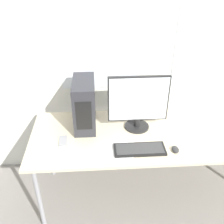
% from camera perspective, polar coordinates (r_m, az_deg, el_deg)
% --- Properties ---
extents(wall_back, '(8.00, 0.07, 2.70)m').
position_cam_1_polar(wall_back, '(2.65, 9.52, 12.81)').
color(wall_back, silver).
rests_on(wall_back, ground_plane).
extents(desk, '(2.39, 0.83, 0.78)m').
position_cam_1_polar(desk, '(2.47, 10.86, -5.24)').
color(desk, beige).
rests_on(desk, ground_plane).
extents(pc_tower, '(0.19, 0.41, 0.46)m').
position_cam_1_polar(pc_tower, '(2.39, -6.02, 1.74)').
color(pc_tower, '#2D2D33').
rests_on(pc_tower, desk).
extents(monitor_main, '(0.54, 0.23, 0.52)m').
position_cam_1_polar(monitor_main, '(2.34, 5.72, 2.09)').
color(monitor_main, black).
rests_on(monitor_main, desk).
extents(keyboard, '(0.43, 0.17, 0.02)m').
position_cam_1_polar(keyboard, '(2.21, 6.04, -8.07)').
color(keyboard, black).
rests_on(keyboard, desk).
extents(mouse, '(0.06, 0.09, 0.03)m').
position_cam_1_polar(mouse, '(2.25, 13.61, -7.91)').
color(mouse, '#2D2D2D').
rests_on(mouse, desk).
extents(cell_phone, '(0.08, 0.15, 0.01)m').
position_cam_1_polar(cell_phone, '(2.33, -10.62, -6.22)').
color(cell_phone, '#99999E').
rests_on(cell_phone, desk).
extents(paper_sheet_left, '(0.26, 0.33, 0.00)m').
position_cam_1_polar(paper_sheet_left, '(2.23, 2.17, -7.74)').
color(paper_sheet_left, white).
rests_on(paper_sheet_left, desk).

